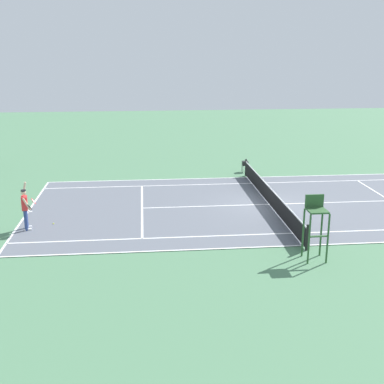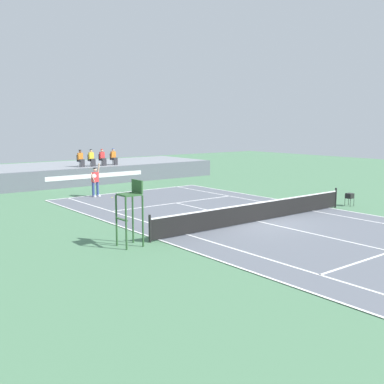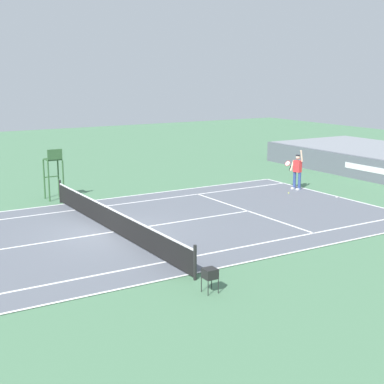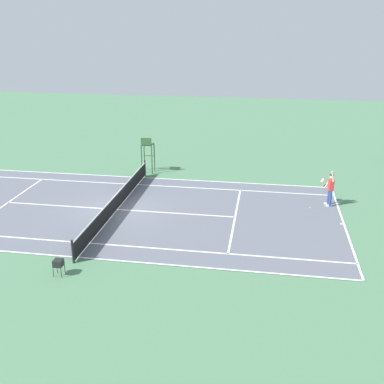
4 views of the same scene
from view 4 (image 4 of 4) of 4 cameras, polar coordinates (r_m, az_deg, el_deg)
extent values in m
plane|color=#4C7A56|center=(25.52, -9.16, -2.18)|extent=(80.00, 80.00, 0.00)
cube|color=slate|center=(25.51, -9.16, -2.16)|extent=(10.98, 23.78, 0.02)
cube|color=white|center=(24.64, 18.18, -3.76)|extent=(10.98, 0.10, 0.01)
cube|color=white|center=(30.43, -5.99, 1.77)|extent=(0.10, 23.78, 0.01)
cube|color=white|center=(20.88, -13.84, -7.80)|extent=(0.10, 23.78, 0.01)
cube|color=white|center=(29.17, -6.69, 0.91)|extent=(0.10, 23.78, 0.01)
cube|color=white|center=(22.01, -12.47, -6.16)|extent=(0.10, 23.78, 0.01)
cube|color=white|center=(24.34, 5.32, -3.08)|extent=(8.22, 0.10, 0.01)
cube|color=white|center=(28.13, -21.65, -1.20)|extent=(8.22, 0.10, 0.01)
cube|color=white|center=(25.51, -9.17, -2.13)|extent=(0.10, 12.80, 0.01)
cube|color=white|center=(24.63, 17.95, -3.75)|extent=(0.10, 0.20, 0.01)
cylinder|color=black|center=(30.68, -5.81, 2.94)|extent=(0.10, 0.10, 1.07)
cylinder|color=black|center=(20.29, -14.45, -7.11)|extent=(0.10, 0.10, 1.07)
cube|color=black|center=(25.34, -9.22, -1.18)|extent=(11.78, 0.02, 0.84)
cube|color=white|center=(25.19, -9.28, -0.29)|extent=(11.78, 0.03, 0.06)
cylinder|color=navy|center=(26.56, 16.63, -0.82)|extent=(0.15, 0.15, 0.92)
cylinder|color=navy|center=(26.84, 16.44, -0.57)|extent=(0.15, 0.15, 0.92)
cube|color=white|center=(26.68, 16.42, -1.64)|extent=(0.17, 0.30, 0.10)
cube|color=white|center=(26.97, 16.24, -1.39)|extent=(0.17, 0.30, 0.10)
cube|color=red|center=(26.45, 16.70, 0.84)|extent=(0.44, 0.30, 0.60)
sphere|color=beige|center=(26.30, 16.80, 1.81)|extent=(0.22, 0.22, 0.22)
cylinder|color=black|center=(26.27, 16.82, 1.99)|extent=(0.21, 0.21, 0.06)
cylinder|color=beige|center=(26.03, 16.92, 1.81)|extent=(0.13, 0.23, 0.61)
cylinder|color=beige|center=(26.65, 16.34, 1.07)|extent=(0.14, 0.34, 0.56)
cylinder|color=black|center=(26.69, 16.05, 0.84)|extent=(0.07, 0.19, 0.25)
torus|color=red|center=(26.58, 15.72, 1.39)|extent=(0.33, 0.24, 0.26)
cylinder|color=silver|center=(26.58, 15.72, 1.39)|extent=(0.29, 0.20, 0.22)
sphere|color=#D1E533|center=(26.20, 14.34, -1.89)|extent=(0.07, 0.07, 0.07)
cylinder|color=#2D562D|center=(31.78, -5.88, 4.34)|extent=(0.07, 0.07, 1.90)
cylinder|color=#2D562D|center=(31.61, -4.65, 4.29)|extent=(0.07, 0.07, 1.90)
cylinder|color=#2D562D|center=(31.13, -6.21, 3.98)|extent=(0.07, 0.07, 1.90)
cylinder|color=#2D562D|center=(30.96, -4.96, 3.93)|extent=(0.07, 0.07, 1.90)
cube|color=#2D562D|center=(31.11, -5.49, 5.87)|extent=(0.70, 0.70, 0.06)
cube|color=#2D562D|center=(30.72, -5.67, 6.19)|extent=(0.06, 0.70, 0.48)
cube|color=#2D562D|center=(31.64, -5.29, 4.46)|extent=(0.10, 0.70, 0.04)
cube|color=black|center=(19.50, -16.11, -8.37)|extent=(0.36, 0.36, 0.28)
cylinder|color=black|center=(19.87, -16.26, -8.97)|extent=(0.02, 0.02, 0.42)
cylinder|color=black|center=(19.61, -16.68, -9.44)|extent=(0.02, 0.02, 0.42)
cylinder|color=black|center=(19.73, -15.36, -9.09)|extent=(0.02, 0.02, 0.42)
cylinder|color=black|center=(19.47, -15.76, -9.56)|extent=(0.02, 0.02, 0.42)
ellipsoid|color=#D1E533|center=(19.47, -16.14, -8.16)|extent=(0.30, 0.30, 0.12)
camera|label=1|loc=(45.94, 7.74, 17.66)|focal=46.73mm
camera|label=2|loc=(43.93, -21.59, 12.20)|focal=43.16mm
camera|label=3|loc=(16.84, -68.05, -5.37)|focal=53.98mm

